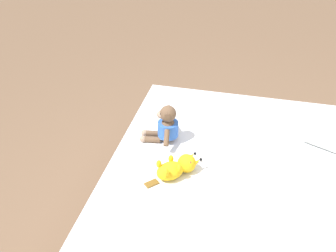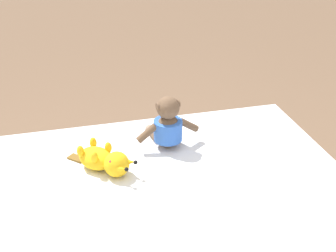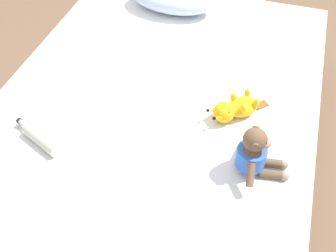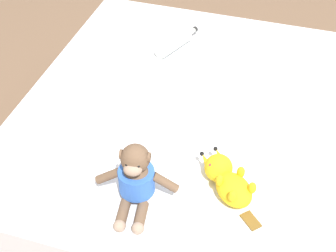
# 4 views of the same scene
# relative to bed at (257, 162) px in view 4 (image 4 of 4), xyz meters

# --- Properties ---
(ground_plane) EXTENTS (16.00, 16.00, 0.00)m
(ground_plane) POSITION_rel_bed_xyz_m (0.00, 0.00, -0.23)
(ground_plane) COLOR brown
(bed) EXTENTS (1.59, 2.07, 0.47)m
(bed) POSITION_rel_bed_xyz_m (0.00, 0.00, 0.00)
(bed) COLOR brown
(bed) RESTS_ON ground_plane
(plush_monkey) EXTENTS (0.24, 0.29, 0.24)m
(plush_monkey) POSITION_rel_bed_xyz_m (0.51, -0.36, 0.34)
(plush_monkey) COLOR brown
(plush_monkey) RESTS_ON bed
(plush_yellow_creature) EXTENTS (0.28, 0.27, 0.10)m
(plush_yellow_creature) POSITION_rel_bed_xyz_m (0.38, -0.08, 0.29)
(plush_yellow_creature) COLOR yellow
(plush_yellow_creature) RESTS_ON bed
(glass_bottle) EXTENTS (0.27, 0.15, 0.06)m
(glass_bottle) POSITION_rel_bed_xyz_m (-0.39, -0.50, 0.27)
(glass_bottle) COLOR #B7BCB2
(glass_bottle) RESTS_ON bed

